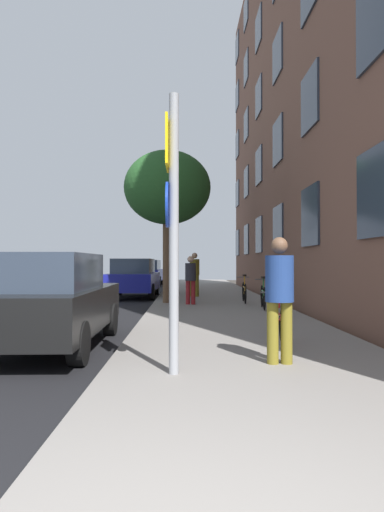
{
  "coord_description": "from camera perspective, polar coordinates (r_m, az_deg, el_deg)",
  "views": [
    {
      "loc": [
        0.06,
        -1.7,
        1.48
      ],
      "look_at": [
        0.27,
        11.59,
        1.67
      ],
      "focal_mm": 31.7,
      "sensor_mm": 36.0,
      "label": 1
    }
  ],
  "objects": [
    {
      "name": "building_facade",
      "position": [
        17.97,
        11.65,
        21.67
      ],
      "size": [
        0.56,
        27.0,
        16.66
      ],
      "color": "brown",
      "rests_on": "ground"
    },
    {
      "name": "car_0",
      "position": [
        8.12,
        -17.87,
        -5.28
      ],
      "size": [
        1.92,
        4.27,
        1.62
      ],
      "color": "black",
      "rests_on": "road_asphalt"
    },
    {
      "name": "sidewalk",
      "position": [
        16.79,
        2.64,
        -5.66
      ],
      "size": [
        4.2,
        38.0,
        0.12
      ],
      "primitive_type": "cube",
      "color": "gray",
      "rests_on": "ground"
    },
    {
      "name": "bicycle_2",
      "position": [
        15.45,
        6.61,
        -4.47
      ],
      "size": [
        0.42,
        1.75,
        0.95
      ],
      "color": "black",
      "rests_on": "sidewalk"
    },
    {
      "name": "pedestrian_1",
      "position": [
        14.66,
        -0.18,
        -2.63
      ],
      "size": [
        0.42,
        0.42,
        1.56
      ],
      "color": "maroon",
      "rests_on": "sidewalk"
    },
    {
      "name": "traffic_light",
      "position": [
        25.97,
        -2.26,
        2.19
      ],
      "size": [
        0.43,
        0.24,
        3.99
      ],
      "color": "black",
      "rests_on": "sidewalk"
    },
    {
      "name": "sign_post",
      "position": [
        5.56,
        -2.54,
        5.13
      ],
      "size": [
        0.15,
        0.6,
        3.44
      ],
      "color": "gray",
      "rests_on": "sidewalk"
    },
    {
      "name": "tree_near",
      "position": [
        15.51,
        -3.12,
        8.5
      ],
      "size": [
        2.94,
        2.94,
        5.15
      ],
      "color": "brown",
      "rests_on": "sidewalk"
    },
    {
      "name": "road_asphalt",
      "position": [
        17.37,
        -16.22,
        -5.65
      ],
      "size": [
        7.0,
        38.0,
        0.01
      ],
      "primitive_type": "cube",
      "color": "black",
      "rests_on": "ground"
    },
    {
      "name": "tree_far",
      "position": [
        22.28,
        -3.0,
        8.36
      ],
      "size": [
        3.66,
        3.66,
        6.5
      ],
      "color": "#4C3823",
      "rests_on": "sidewalk"
    },
    {
      "name": "pedestrian_0",
      "position": [
        6.2,
        10.98,
        -4.39
      ],
      "size": [
        0.45,
        0.45,
        1.7
      ],
      "color": "olive",
      "rests_on": "sidewalk"
    },
    {
      "name": "car_2",
      "position": [
        28.69,
        -5.65,
        -2.08
      ],
      "size": [
        1.93,
        4.49,
        1.62
      ],
      "color": "navy",
      "rests_on": "road_asphalt"
    },
    {
      "name": "bicycle_1",
      "position": [
        13.49,
        8.96,
        -5.0
      ],
      "size": [
        0.42,
        1.64,
        0.95
      ],
      "color": "black",
      "rests_on": "sidewalk"
    },
    {
      "name": "pedestrian_2",
      "position": [
        17.98,
        0.32,
        -1.97
      ],
      "size": [
        0.54,
        0.54,
        1.75
      ],
      "color": "olive",
      "rests_on": "sidewalk"
    },
    {
      "name": "car_1",
      "position": [
        19.1,
        -7.32,
        -2.71
      ],
      "size": [
        1.93,
        4.42,
        1.62
      ],
      "color": "navy",
      "rests_on": "road_asphalt"
    },
    {
      "name": "ground_plane",
      "position": [
        16.95,
        -9.32,
        -5.81
      ],
      "size": [
        41.8,
        41.8,
        0.0
      ],
      "primitive_type": "plane",
      "color": "#332D28"
    },
    {
      "name": "bicycle_0",
      "position": [
        8.04,
        10.73,
        -7.98
      ],
      "size": [
        0.42,
        1.68,
        0.91
      ],
      "color": "black",
      "rests_on": "sidewalk"
    }
  ]
}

